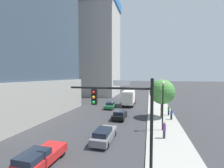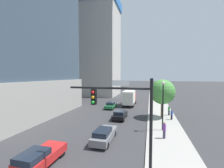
{
  "view_description": "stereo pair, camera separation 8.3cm",
  "coord_description": "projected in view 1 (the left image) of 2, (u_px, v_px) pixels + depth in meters",
  "views": [
    {
      "loc": [
        6.21,
        -6.03,
        6.97
      ],
      "look_at": [
        1.93,
        10.96,
        6.0
      ],
      "focal_mm": 23.95,
      "sensor_mm": 36.0,
      "label": 1
    },
    {
      "loc": [
        6.29,
        -6.01,
        6.97
      ],
      "look_at": [
        1.93,
        10.96,
        6.0
      ],
      "focal_mm": 23.95,
      "sensor_mm": 36.0,
      "label": 2
    }
  ],
  "objects": [
    {
      "name": "car_green",
      "position": [
        110.0,
        105.0,
        31.89
      ],
      "size": [
        1.81,
        4.07,
        1.31
      ],
      "color": "#1E6638",
      "rests_on": "ground"
    },
    {
      "name": "pedestrian_purple_shirt",
      "position": [
        164.0,
        130.0,
        16.26
      ],
      "size": [
        0.34,
        0.34,
        1.79
      ],
      "color": "#38334C",
      "rests_on": "sidewalk"
    },
    {
      "name": "street_lamp",
      "position": [
        163.0,
        99.0,
        18.56
      ],
      "size": [
        0.44,
        0.44,
        6.13
      ],
      "color": "black",
      "rests_on": "sidewalk"
    },
    {
      "name": "sidewalk",
      "position": [
        161.0,
        117.0,
        25.09
      ],
      "size": [
        4.49,
        120.0,
        0.15
      ],
      "primitive_type": "cube",
      "color": "#9E9B93",
      "rests_on": "ground"
    },
    {
      "name": "car_black",
      "position": [
        120.0,
        115.0,
        24.07
      ],
      "size": [
        1.88,
        4.24,
        1.38
      ],
      "color": "black",
      "rests_on": "ground"
    },
    {
      "name": "street_tree",
      "position": [
        162.0,
        92.0,
        24.39
      ],
      "size": [
        4.04,
        4.04,
        6.22
      ],
      "color": "brown",
      "rests_on": "sidewalk"
    },
    {
      "name": "construction_building",
      "position": [
        98.0,
        44.0,
        53.79
      ],
      "size": [
        22.47,
        14.07,
        41.44
      ],
      "color": "#B2AFA8",
      "rests_on": "ground"
    },
    {
      "name": "pedestrian_green_shirt",
      "position": [
        169.0,
        110.0,
        25.82
      ],
      "size": [
        0.34,
        0.34,
        1.61
      ],
      "color": "black",
      "rests_on": "sidewalk"
    },
    {
      "name": "box_truck",
      "position": [
        129.0,
        97.0,
        34.97
      ],
      "size": [
        2.41,
        7.15,
        3.48
      ],
      "color": "#B21E1E",
      "rests_on": "ground"
    },
    {
      "name": "pedestrian_blue_shirt",
      "position": [
        171.0,
        114.0,
        23.24
      ],
      "size": [
        0.34,
        0.34,
        1.58
      ],
      "color": "black",
      "rests_on": "sidewalk"
    },
    {
      "name": "traffic_light_pole",
      "position": [
        125.0,
        111.0,
        9.74
      ],
      "size": [
        5.67,
        0.48,
        6.67
      ],
      "color": "black",
      "rests_on": "sidewalk"
    },
    {
      "name": "car_red",
      "position": [
        41.0,
        157.0,
        11.47
      ],
      "size": [
        1.92,
        4.1,
        1.45
      ],
      "color": "red",
      "rests_on": "ground"
    },
    {
      "name": "car_gray",
      "position": [
        104.0,
        135.0,
        15.85
      ],
      "size": [
        1.74,
        4.63,
        1.43
      ],
      "color": "slate",
      "rests_on": "ground"
    }
  ]
}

